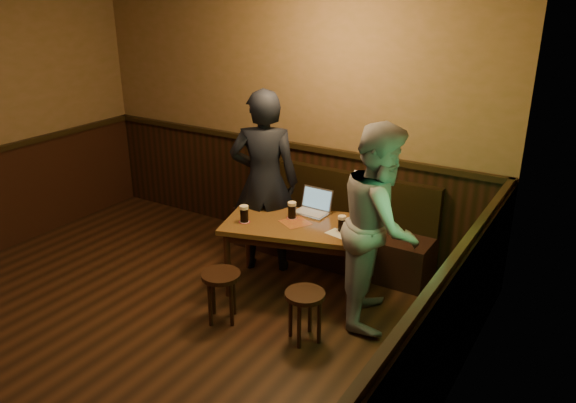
% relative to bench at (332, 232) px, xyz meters
% --- Properties ---
extents(room, '(5.04, 6.04, 2.84)m').
position_rel_bench_xyz_m(room, '(-0.76, -2.53, 0.89)').
color(room, black).
rests_on(room, ground).
extents(bench, '(2.20, 0.50, 0.95)m').
position_rel_bench_xyz_m(bench, '(0.00, 0.00, 0.00)').
color(bench, black).
rests_on(bench, ground).
extents(pub_table, '(1.46, 1.09, 0.70)m').
position_rel_bench_xyz_m(pub_table, '(0.00, -0.76, 0.30)').
color(pub_table, brown).
rests_on(pub_table, ground).
extents(stool_left, '(0.42, 0.42, 0.46)m').
position_rel_bench_xyz_m(stool_left, '(-0.26, -1.57, 0.06)').
color(stool_left, black).
rests_on(stool_left, ground).
extents(stool_right, '(0.38, 0.38, 0.45)m').
position_rel_bench_xyz_m(stool_right, '(0.50, -1.45, 0.05)').
color(stool_right, black).
rests_on(stool_right, ground).
extents(pint_left, '(0.11, 0.11, 0.17)m').
position_rel_bench_xyz_m(pint_left, '(-0.41, -1.00, 0.47)').
color(pint_left, maroon).
rests_on(pint_left, pub_table).
extents(pint_mid, '(0.11, 0.11, 0.16)m').
position_rel_bench_xyz_m(pint_mid, '(-0.08, -0.68, 0.47)').
color(pint_mid, maroon).
rests_on(pint_mid, pub_table).
extents(pint_right, '(0.10, 0.10, 0.15)m').
position_rel_bench_xyz_m(pint_right, '(0.46, -0.71, 0.46)').
color(pint_right, maroon).
rests_on(pint_right, pub_table).
extents(laptop, '(0.34, 0.27, 0.23)m').
position_rel_bench_xyz_m(laptop, '(0.02, -0.45, 0.45)').
color(laptop, silver).
rests_on(laptop, pub_table).
extents(menu, '(0.25, 0.19, 0.00)m').
position_rel_bench_xyz_m(menu, '(0.47, -0.78, 0.39)').
color(menu, silver).
rests_on(menu, pub_table).
extents(person_suit, '(0.81, 0.71, 1.88)m').
position_rel_bench_xyz_m(person_suit, '(-0.50, -0.53, 0.63)').
color(person_suit, black).
rests_on(person_suit, ground).
extents(person_grey, '(0.90, 1.02, 1.77)m').
position_rel_bench_xyz_m(person_grey, '(0.85, -0.78, 0.57)').
color(person_grey, gray).
rests_on(person_grey, ground).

